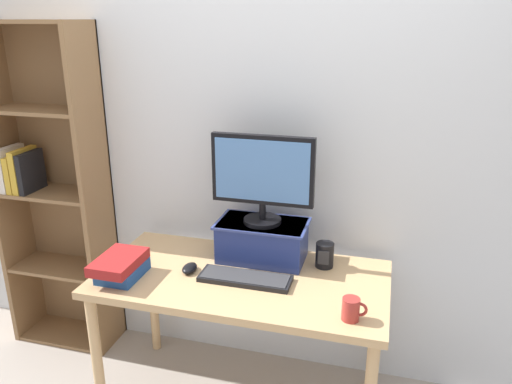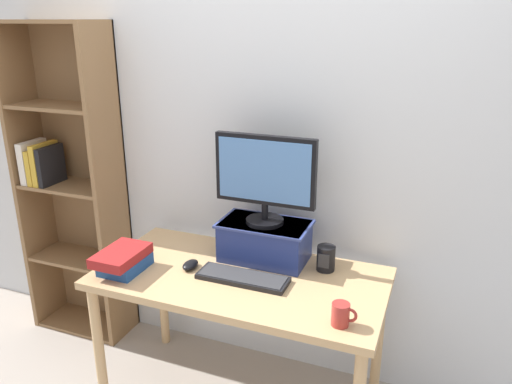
{
  "view_description": "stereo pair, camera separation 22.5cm",
  "coord_description": "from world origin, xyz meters",
  "px_view_note": "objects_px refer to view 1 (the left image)",
  "views": [
    {
      "loc": [
        0.61,
        -1.98,
        1.86
      ],
      "look_at": [
        0.05,
        0.08,
        1.12
      ],
      "focal_mm": 35.0,
      "sensor_mm": 36.0,
      "label": 1
    },
    {
      "loc": [
        0.83,
        -1.9,
        1.86
      ],
      "look_at": [
        0.05,
        0.08,
        1.12
      ],
      "focal_mm": 35.0,
      "sensor_mm": 36.0,
      "label": 2
    }
  ],
  "objects_px": {
    "computer_monitor": "(263,175)",
    "book_stack": "(121,266)",
    "desk": "(242,291)",
    "bookshelf_unit": "(52,190)",
    "desk_speaker": "(325,255)",
    "riser_box": "(262,240)",
    "computer_mouse": "(190,268)",
    "keyboard": "(245,278)",
    "coffee_mug": "(351,309)"
  },
  "relations": [
    {
      "from": "riser_box",
      "to": "desk_speaker",
      "type": "distance_m",
      "value": 0.31
    },
    {
      "from": "computer_mouse",
      "to": "desk_speaker",
      "type": "relative_size",
      "value": 0.85
    },
    {
      "from": "coffee_mug",
      "to": "desk_speaker",
      "type": "bearing_deg",
      "value": 111.46
    },
    {
      "from": "desk",
      "to": "riser_box",
      "type": "distance_m",
      "value": 0.27
    },
    {
      "from": "computer_monitor",
      "to": "book_stack",
      "type": "bearing_deg",
      "value": -148.53
    },
    {
      "from": "keyboard",
      "to": "computer_mouse",
      "type": "distance_m",
      "value": 0.28
    },
    {
      "from": "bookshelf_unit",
      "to": "desk_speaker",
      "type": "relative_size",
      "value": 15.16
    },
    {
      "from": "desk",
      "to": "book_stack",
      "type": "distance_m",
      "value": 0.57
    },
    {
      "from": "bookshelf_unit",
      "to": "riser_box",
      "type": "bearing_deg",
      "value": -4.31
    },
    {
      "from": "book_stack",
      "to": "coffee_mug",
      "type": "distance_m",
      "value": 1.06
    },
    {
      "from": "computer_monitor",
      "to": "coffee_mug",
      "type": "relative_size",
      "value": 4.85
    },
    {
      "from": "coffee_mug",
      "to": "keyboard",
      "type": "bearing_deg",
      "value": 159.28
    },
    {
      "from": "desk",
      "to": "computer_mouse",
      "type": "xyz_separation_m",
      "value": [
        -0.25,
        -0.03,
        0.1
      ]
    },
    {
      "from": "riser_box",
      "to": "computer_mouse",
      "type": "height_order",
      "value": "riser_box"
    },
    {
      "from": "bookshelf_unit",
      "to": "desk_speaker",
      "type": "distance_m",
      "value": 1.58
    },
    {
      "from": "bookshelf_unit",
      "to": "computer_monitor",
      "type": "relative_size",
      "value": 3.76
    },
    {
      "from": "riser_box",
      "to": "keyboard",
      "type": "height_order",
      "value": "riser_box"
    },
    {
      "from": "computer_monitor",
      "to": "desk_speaker",
      "type": "relative_size",
      "value": 4.03
    },
    {
      "from": "computer_monitor",
      "to": "keyboard",
      "type": "relative_size",
      "value": 1.17
    },
    {
      "from": "bookshelf_unit",
      "to": "computer_monitor",
      "type": "bearing_deg",
      "value": -4.37
    },
    {
      "from": "bookshelf_unit",
      "to": "book_stack",
      "type": "height_order",
      "value": "bookshelf_unit"
    },
    {
      "from": "book_stack",
      "to": "desk_speaker",
      "type": "bearing_deg",
      "value": 21.7
    },
    {
      "from": "keyboard",
      "to": "desk_speaker",
      "type": "bearing_deg",
      "value": 35.57
    },
    {
      "from": "computer_monitor",
      "to": "desk_speaker",
      "type": "xyz_separation_m",
      "value": [
        0.31,
        -0.0,
        -0.37
      ]
    },
    {
      "from": "desk",
      "to": "keyboard",
      "type": "bearing_deg",
      "value": -52.98
    },
    {
      "from": "computer_monitor",
      "to": "riser_box",
      "type": "bearing_deg",
      "value": 90.0
    },
    {
      "from": "desk_speaker",
      "to": "book_stack",
      "type": "bearing_deg",
      "value": -158.3
    },
    {
      "from": "riser_box",
      "to": "book_stack",
      "type": "bearing_deg",
      "value": -148.43
    },
    {
      "from": "riser_box",
      "to": "desk_speaker",
      "type": "xyz_separation_m",
      "value": [
        0.31,
        -0.0,
        -0.04
      ]
    },
    {
      "from": "desk",
      "to": "computer_mouse",
      "type": "relative_size",
      "value": 12.98
    },
    {
      "from": "bookshelf_unit",
      "to": "computer_mouse",
      "type": "bearing_deg",
      "value": -18.3
    },
    {
      "from": "bookshelf_unit",
      "to": "book_stack",
      "type": "distance_m",
      "value": 0.83
    },
    {
      "from": "riser_box",
      "to": "bookshelf_unit",
      "type": "bearing_deg",
      "value": 175.69
    },
    {
      "from": "coffee_mug",
      "to": "computer_mouse",
      "type": "bearing_deg",
      "value": 165.4
    },
    {
      "from": "desk",
      "to": "bookshelf_unit",
      "type": "bearing_deg",
      "value": 166.44
    },
    {
      "from": "desk",
      "to": "keyboard",
      "type": "relative_size",
      "value": 3.19
    },
    {
      "from": "book_stack",
      "to": "desk_speaker",
      "type": "xyz_separation_m",
      "value": [
        0.89,
        0.35,
        0.01
      ]
    },
    {
      "from": "desk",
      "to": "coffee_mug",
      "type": "xyz_separation_m",
      "value": [
        0.52,
        -0.23,
        0.13
      ]
    },
    {
      "from": "bookshelf_unit",
      "to": "computer_mouse",
      "type": "distance_m",
      "value": 1.03
    },
    {
      "from": "computer_monitor",
      "to": "coffee_mug",
      "type": "distance_m",
      "value": 0.75
    },
    {
      "from": "riser_box",
      "to": "coffee_mug",
      "type": "xyz_separation_m",
      "value": [
        0.48,
        -0.42,
        -0.06
      ]
    },
    {
      "from": "computer_monitor",
      "to": "desk",
      "type": "bearing_deg",
      "value": -104.09
    },
    {
      "from": "desk",
      "to": "keyboard",
      "type": "height_order",
      "value": "keyboard"
    },
    {
      "from": "book_stack",
      "to": "coffee_mug",
      "type": "relative_size",
      "value": 2.65
    },
    {
      "from": "computer_mouse",
      "to": "desk_speaker",
      "type": "xyz_separation_m",
      "value": [
        0.61,
        0.22,
        0.04
      ]
    },
    {
      "from": "keyboard",
      "to": "desk_speaker",
      "type": "relative_size",
      "value": 3.46
    },
    {
      "from": "computer_monitor",
      "to": "desk_speaker",
      "type": "bearing_deg",
      "value": -0.16
    },
    {
      "from": "bookshelf_unit",
      "to": "keyboard",
      "type": "xyz_separation_m",
      "value": [
        1.24,
        -0.33,
        -0.21
      ]
    },
    {
      "from": "bookshelf_unit",
      "to": "desk_speaker",
      "type": "bearing_deg",
      "value": -3.54
    },
    {
      "from": "coffee_mug",
      "to": "desk",
      "type": "bearing_deg",
      "value": 156.56
    }
  ]
}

